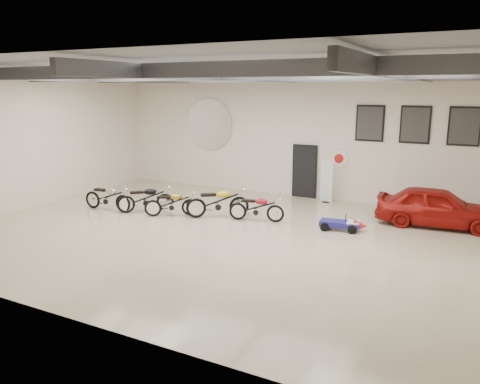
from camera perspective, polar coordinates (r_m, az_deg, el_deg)
The scene contains 19 objects.
floor at distance 14.36m, azimuth -2.21°, elevation -5.21°, with size 16.00×12.00×0.01m, color beige.
ceiling at distance 13.69m, azimuth -2.40°, elevation 15.13°, with size 16.00×12.00×0.01m, color gray.
back_wall at distance 19.21m, azimuth 6.65°, elevation 6.86°, with size 16.00×0.02×5.00m, color silver.
left_wall at distance 19.06m, azimuth -23.81°, elevation 5.83°, with size 0.02×12.00×5.00m, color silver.
ceiling_beams at distance 13.68m, azimuth -2.39°, elevation 14.09°, with size 15.80×11.80×0.32m, color #4E5055, non-canonical shape.
door at distance 19.19m, azimuth 7.89°, elevation 2.44°, with size 0.92×0.08×2.10m, color black.
logo_plaque at distance 20.90m, azimuth -3.78°, elevation 8.19°, with size 2.30×0.06×1.16m, color silver, non-canonical shape.
poster_left at distance 18.28m, azimuth 15.56°, elevation 8.08°, with size 1.05×0.08×1.35m, color black, non-canonical shape.
poster_mid at distance 18.02m, azimuth 20.58°, elevation 7.69°, with size 1.05×0.08×1.35m, color black, non-canonical shape.
poster_right at distance 17.89m, azimuth 25.69°, elevation 7.22°, with size 1.05×0.08×1.35m, color black, non-canonical shape.
oil_sign at distance 18.68m, azimuth 12.00°, elevation 4.03°, with size 0.72×0.10×0.72m, color white, non-canonical shape.
banner_stand at distance 18.48m, azimuth 10.52°, elevation 1.43°, with size 0.48×0.19×1.76m, color white, non-canonical shape.
motorcycle_silver at distance 17.72m, azimuth -15.87°, elevation -0.53°, with size 1.98×0.61×1.03m, color silver, non-canonical shape.
motorcycle_black at distance 17.15m, azimuth -11.45°, elevation -0.73°, with size 1.97×0.61×1.03m, color silver, non-canonical shape.
motorcycle_gold at distance 16.46m, azimuth -8.36°, elevation -1.30°, with size 1.84×0.57×0.95m, color silver, non-canonical shape.
motorcycle_yellow at distance 16.17m, azimuth -2.74°, elevation -1.14°, with size 2.14×0.66×1.11m, color silver, non-canonical shape.
motorcycle_red at distance 15.67m, azimuth 2.02°, elevation -1.87°, with size 1.84×0.57×0.96m, color silver, non-canonical shape.
go_kart at distance 15.05m, azimuth 12.53°, elevation -3.60°, with size 1.50×0.67×0.54m, color navy, non-canonical shape.
vintage_car at distance 16.35m, azimuth 22.90°, elevation -1.67°, with size 3.78×1.53×1.29m, color #9C120E.
Camera 1 is at (6.79, -11.88, 4.38)m, focal length 35.00 mm.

